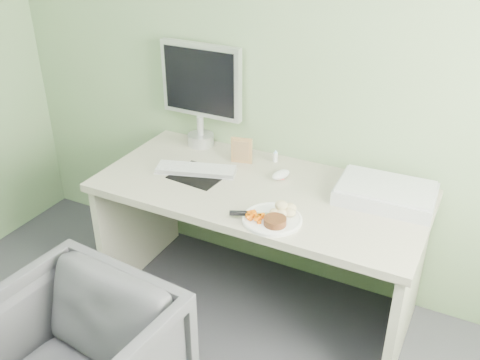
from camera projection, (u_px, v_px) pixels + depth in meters
The scene contains 14 objects.
wall_back at pixel (295, 42), 2.59m from camera, with size 3.50×3.50×0.00m, color gray.
desk at pixel (259, 219), 2.68m from camera, with size 1.60×0.75×0.73m.
plate at pixel (272, 219), 2.33m from camera, with size 0.26×0.26×0.01m, color white.
steak at pixel (275, 221), 2.27m from camera, with size 0.10×0.10×0.03m, color black.
potato_pile at pixel (282, 209), 2.33m from camera, with size 0.11×0.08×0.06m, color tan.
carrot_heap at pixel (255, 215), 2.31m from camera, with size 0.06×0.06×0.04m, color #E55E04.
steak_knife at pixel (248, 214), 2.33m from camera, with size 0.21×0.11×0.02m.
mousepad at pixel (199, 175), 2.70m from camera, with size 0.25×0.22×0.00m, color black.
keyboard at pixel (196, 169), 2.73m from camera, with size 0.40×0.12×0.02m, color white.
computer_mouse at pixel (281, 175), 2.66m from camera, with size 0.06×0.11×0.04m, color white.
photo_frame at pixel (242, 150), 2.79m from camera, with size 0.11×0.01×0.14m, color #976A46.
eyedrop_bottle at pixel (275, 156), 2.82m from camera, with size 0.02×0.02×0.07m.
scanner at pixel (386, 194), 2.47m from camera, with size 0.44×0.29×0.07m, color silver.
monitor at pixel (201, 89), 2.89m from camera, with size 0.47×0.15×0.57m.
Camera 1 is at (0.94, -0.43, 2.01)m, focal length 40.00 mm.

